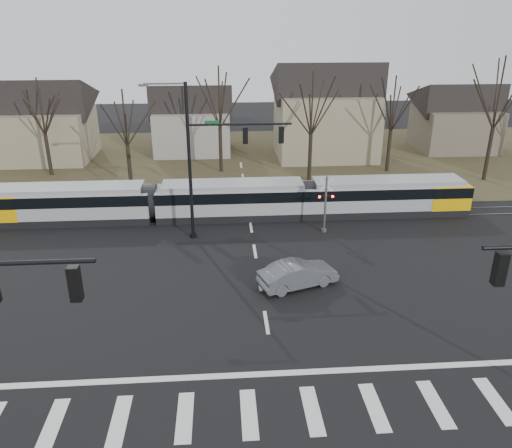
{
  "coord_description": "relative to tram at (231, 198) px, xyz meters",
  "views": [
    {
      "loc": [
        -1.98,
        -18.53,
        13.78
      ],
      "look_at": [
        0.0,
        9.0,
        2.3
      ],
      "focal_mm": 35.0,
      "sensor_mm": 36.0,
      "label": 1
    }
  ],
  "objects": [
    {
      "name": "sedan",
      "position": [
        3.42,
        -10.55,
        -0.74
      ],
      "size": [
        4.33,
        5.38,
        1.45
      ],
      "primitive_type": "imported",
      "rotation": [
        0.0,
        0.0,
        1.91
      ],
      "color": "#585C60",
      "rests_on": "ground"
    },
    {
      "name": "house_b",
      "position": [
        -3.64,
        20.0,
        2.5
      ],
      "size": [
        8.64,
        7.56,
        7.65
      ],
      "color": "gray",
      "rests_on": "ground"
    },
    {
      "name": "rail_pair",
      "position": [
        1.36,
        -0.2,
        -1.44
      ],
      "size": [
        90.0,
        1.52,
        0.06
      ],
      "color": "#59595E",
      "rests_on": "ground"
    },
    {
      "name": "tree_row",
      "position": [
        3.36,
        10.0,
        3.53
      ],
      "size": [
        59.2,
        7.2,
        10.0
      ],
      "color": "black",
      "rests_on": "ground"
    },
    {
      "name": "stop_line",
      "position": [
        1.36,
        -17.8,
        -1.46
      ],
      "size": [
        28.0,
        0.35,
        0.01
      ],
      "primitive_type": "cube",
      "color": "silver",
      "rests_on": "ground"
    },
    {
      "name": "signal_pole_far",
      "position": [
        -1.04,
        -3.5,
        4.23
      ],
      "size": [
        9.28,
        0.44,
        10.2
      ],
      "color": "black",
      "rests_on": "ground"
    },
    {
      "name": "house_d",
      "position": [
        25.36,
        19.0,
        2.5
      ],
      "size": [
        8.64,
        7.56,
        7.65
      ],
      "color": "brown",
      "rests_on": "ground"
    },
    {
      "name": "ground",
      "position": [
        1.36,
        -16.0,
        -1.47
      ],
      "size": [
        140.0,
        140.0,
        0.0
      ],
      "primitive_type": "plane",
      "color": "black"
    },
    {
      "name": "rail_crossing_signal",
      "position": [
        6.36,
        -3.21,
        0.42
      ],
      "size": [
        1.08,
        0.36,
        4.0
      ],
      "color": "#59595B",
      "rests_on": "ground"
    },
    {
      "name": "crosswalk",
      "position": [
        1.36,
        -20.0,
        -1.46
      ],
      "size": [
        27.0,
        2.6,
        0.01
      ],
      "color": "silver",
      "rests_on": "ground"
    },
    {
      "name": "house_a",
      "position": [
        -18.64,
        18.0,
        2.99
      ],
      "size": [
        9.72,
        8.64,
        8.6
      ],
      "color": "gray",
      "rests_on": "ground"
    },
    {
      "name": "grass_verge",
      "position": [
        1.36,
        16.0,
        -1.46
      ],
      "size": [
        140.0,
        28.0,
        0.01
      ],
      "primitive_type": "cube",
      "color": "#38331E",
      "rests_on": "ground"
    },
    {
      "name": "tram",
      "position": [
        0.0,
        0.0,
        0.0
      ],
      "size": [
        35.54,
        2.64,
        2.69
      ],
      "color": "gray",
      "rests_on": "ground"
    },
    {
      "name": "house_c",
      "position": [
        10.36,
        17.0,
        3.76
      ],
      "size": [
        10.8,
        8.64,
        10.1
      ],
      "color": "gray",
      "rests_on": "ground"
    },
    {
      "name": "lane_dashes",
      "position": [
        1.36,
        -0.0,
        -1.46
      ],
      "size": [
        0.18,
        30.0,
        0.01
      ],
      "color": "silver",
      "rests_on": "ground"
    }
  ]
}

